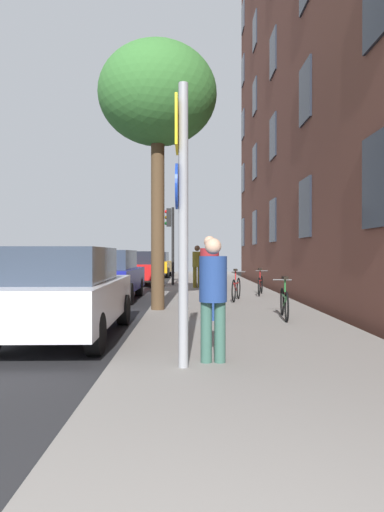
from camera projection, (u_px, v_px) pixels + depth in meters
ground_plane at (121, 296)px, 16.06m from camera, size 41.80×41.80×0.00m
road_asphalt at (63, 296)px, 16.04m from camera, size 7.00×38.00×0.01m
sidewalk at (219, 294)px, 16.08m from camera, size 4.20×38.00×0.12m
sign_post at (181, 205)px, 5.50m from camera, size 0.15×0.60×3.50m
traffic_light at (171, 232)px, 19.90m from camera, size 0.43×0.24×3.46m
tree_near at (158, 97)px, 11.20m from camera, size 2.96×2.96×6.64m
bicycle_0 at (284, 302)px, 9.64m from camera, size 0.42×1.63×0.92m
bicycle_1 at (236, 288)px, 13.35m from camera, size 0.56×1.62×0.95m
bicycle_2 at (260, 285)px, 15.16m from camera, size 0.54×1.57×0.91m
bicycle_3 at (223, 280)px, 17.58m from camera, size 0.42×1.67×0.93m
pedestrian_0 at (213, 291)px, 5.76m from camera, size 0.47×0.47×1.60m
pedestrian_1 at (210, 272)px, 9.38m from camera, size 0.56×0.56×1.77m
pedestrian_2 at (197, 264)px, 18.41m from camera, size 0.42×0.42×1.74m
car_0 at (67, 292)px, 7.99m from camera, size 1.83×4.48×1.62m
car_1 at (110, 275)px, 14.48m from camera, size 1.78×4.38×1.62m
car_2 at (141, 268)px, 21.64m from camera, size 1.79×3.97×1.62m
car_3 at (156, 264)px, 28.99m from camera, size 1.99×4.01×1.62m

